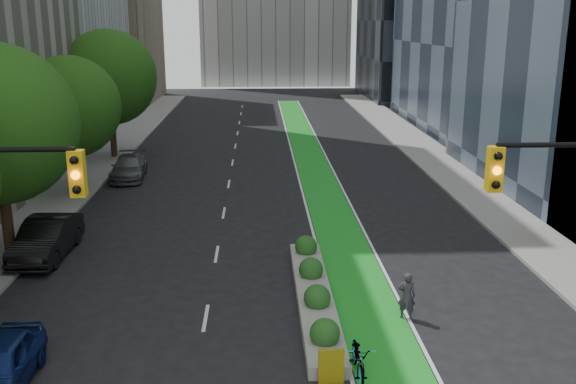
{
  "coord_description": "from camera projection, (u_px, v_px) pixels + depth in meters",
  "views": [
    {
      "loc": [
        -0.68,
        -13.52,
        9.53
      ],
      "look_at": [
        0.46,
        10.8,
        3.0
      ],
      "focal_mm": 40.0,
      "sensor_mm": 36.0,
      "label": 1
    }
  ],
  "objects": [
    {
      "name": "bike_lane_paint",
      "position": [
        312.0,
        162.0,
        44.62
      ],
      "size": [
        2.2,
        70.0,
        0.01
      ],
      "primitive_type": "cube",
      "color": "green",
      "rests_on": "ground"
    },
    {
      "name": "sidewalk_left",
      "position": [
        77.0,
        181.0,
        39.11
      ],
      "size": [
        3.6,
        90.0,
        0.15
      ],
      "primitive_type": "cube",
      "color": "gray",
      "rests_on": "ground"
    },
    {
      "name": "median_planter",
      "position": [
        314.0,
        293.0,
        22.29
      ],
      "size": [
        1.2,
        10.26,
        1.1
      ],
      "color": "gray",
      "rests_on": "ground"
    },
    {
      "name": "sidewalk_right",
      "position": [
        458.0,
        176.0,
        40.17
      ],
      "size": [
        3.6,
        90.0,
        0.15
      ],
      "primitive_type": "cube",
      "color": "gray",
      "rests_on": "ground"
    },
    {
      "name": "cyclist",
      "position": [
        407.0,
        296.0,
        21.01
      ],
      "size": [
        0.66,
        0.52,
        1.6
      ],
      "primitive_type": "imported",
      "rotation": [
        0.0,
        0.0,
        2.89
      ],
      "color": "#342F38",
      "rests_on": "ground"
    },
    {
      "name": "tree_midfar",
      "position": [
        69.0,
        107.0,
        34.99
      ],
      "size": [
        5.6,
        5.6,
        7.76
      ],
      "color": "black",
      "rests_on": "ground"
    },
    {
      "name": "bicycle",
      "position": [
        359.0,
        358.0,
        17.62
      ],
      "size": [
        0.77,
        2.1,
        1.1
      ],
      "primitive_type": "imported",
      "rotation": [
        0.0,
        0.0,
        -0.02
      ],
      "color": "gray",
      "rests_on": "ground"
    },
    {
      "name": "parked_car_left_mid",
      "position": [
        46.0,
        238.0,
        26.5
      ],
      "size": [
        1.85,
        4.98,
        1.63
      ],
      "primitive_type": "imported",
      "rotation": [
        0.0,
        0.0,
        -0.03
      ],
      "color": "black",
      "rests_on": "ground"
    },
    {
      "name": "tree_far",
      "position": [
        109.0,
        78.0,
        44.45
      ],
      "size": [
        6.6,
        6.6,
        9.0
      ],
      "color": "black",
      "rests_on": "ground"
    },
    {
      "name": "parked_car_left_far",
      "position": [
        129.0,
        167.0,
        39.8
      ],
      "size": [
        2.3,
        4.97,
        1.4
      ],
      "primitive_type": "imported",
      "rotation": [
        0.0,
        0.0,
        0.07
      ],
      "color": "#505255",
      "rests_on": "ground"
    }
  ]
}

